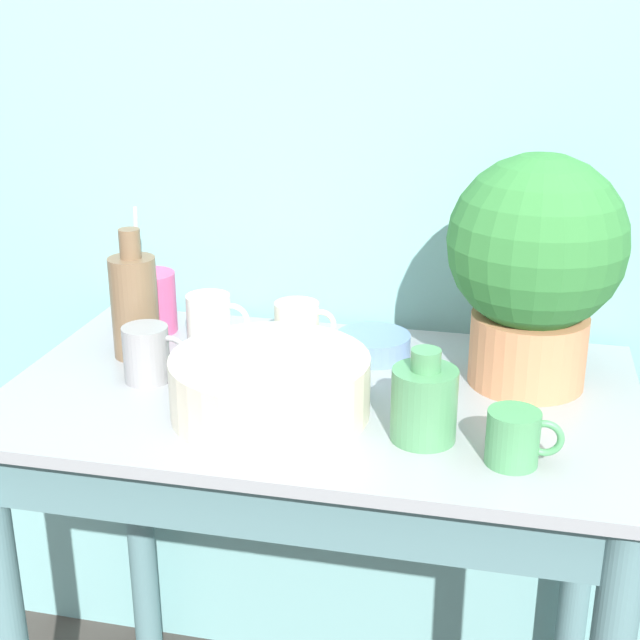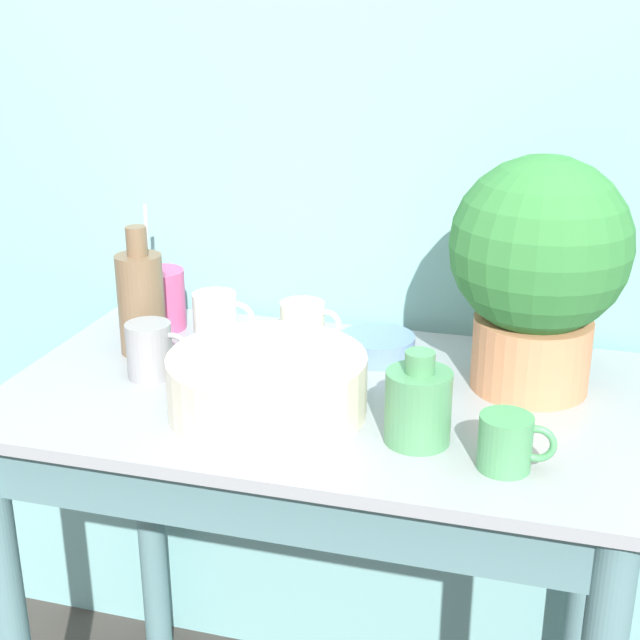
% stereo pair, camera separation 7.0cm
% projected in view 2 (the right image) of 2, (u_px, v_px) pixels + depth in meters
% --- Properties ---
extents(wall_back, '(6.00, 0.05, 2.40)m').
position_uv_depth(wall_back, '(372.00, 135.00, 1.65)').
color(wall_back, '#7AB2B2').
rests_on(wall_back, ground_plane).
extents(counter_table, '(1.02, 0.61, 0.84)m').
position_uv_depth(counter_table, '(317.00, 503.00, 1.50)').
color(counter_table, slate).
rests_on(counter_table, ground_plane).
extents(potted_plant, '(0.28, 0.28, 0.38)m').
position_uv_depth(potted_plant, '(539.00, 264.00, 1.39)').
color(potted_plant, tan).
rests_on(potted_plant, counter_table).
extents(bowl_wash_large, '(0.31, 0.31, 0.09)m').
position_uv_depth(bowl_wash_large, '(267.00, 384.00, 1.36)').
color(bowl_wash_large, beige).
rests_on(bowl_wash_large, counter_table).
extents(bottle_tall, '(0.08, 0.08, 0.23)m').
position_uv_depth(bottle_tall, '(141.00, 301.00, 1.57)').
color(bottle_tall, brown).
rests_on(bottle_tall, counter_table).
extents(bottle_short, '(0.10, 0.10, 0.14)m').
position_uv_depth(bottle_short, '(418.00, 405.00, 1.27)').
color(bottle_short, '#4C8C59').
rests_on(bottle_short, counter_table).
extents(mug_green, '(0.10, 0.07, 0.08)m').
position_uv_depth(mug_green, '(507.00, 442.00, 1.20)').
color(mug_green, '#4C935B').
rests_on(mug_green, counter_table).
extents(mug_white, '(0.12, 0.08, 0.10)m').
position_uv_depth(mug_white, '(217.00, 319.00, 1.62)').
color(mug_white, white).
rests_on(mug_white, counter_table).
extents(mug_cream, '(0.11, 0.08, 0.08)m').
position_uv_depth(mug_cream, '(304.00, 324.00, 1.62)').
color(mug_cream, beige).
rests_on(mug_cream, counter_table).
extents(mug_grey, '(0.11, 0.08, 0.09)m').
position_uv_depth(mug_grey, '(151.00, 350.00, 1.48)').
color(mug_grey, gray).
rests_on(mug_grey, counter_table).
extents(bowl_small_blue, '(0.13, 0.13, 0.04)m').
position_uv_depth(bowl_small_blue, '(377.00, 346.00, 1.57)').
color(bowl_small_blue, '#6684B2').
rests_on(bowl_small_blue, counter_table).
extents(utensil_cup, '(0.10, 0.10, 0.24)m').
position_uv_depth(utensil_cup, '(159.00, 299.00, 1.70)').
color(utensil_cup, '#CC4C7F').
rests_on(utensil_cup, counter_table).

